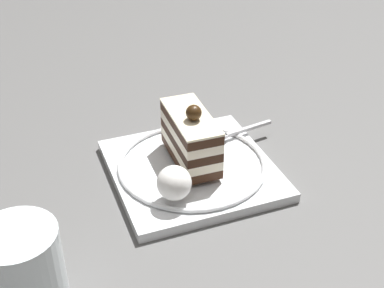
{
  "coord_description": "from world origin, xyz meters",
  "views": [
    {
      "loc": [
        0.32,
        0.48,
        0.45
      ],
      "look_at": [
        -0.02,
        -0.03,
        0.05
      ],
      "focal_mm": 49.71,
      "sensor_mm": 36.0,
      "label": 1
    }
  ],
  "objects": [
    {
      "name": "ground_plane",
      "position": [
        0.0,
        0.0,
        0.0
      ],
      "size": [
        2.4,
        2.4,
        0.0
      ],
      "primitive_type": "plane",
      "color": "#535353"
    },
    {
      "name": "dessert_plate",
      "position": [
        -0.02,
        -0.03,
        0.01
      ],
      "size": [
        0.26,
        0.26,
        0.02
      ],
      "color": "white",
      "rests_on": "ground_plane"
    },
    {
      "name": "cake_slice",
      "position": [
        -0.02,
        -0.03,
        0.06
      ],
      "size": [
        0.08,
        0.13,
        0.09
      ],
      "color": "#351D10",
      "rests_on": "dessert_plate"
    },
    {
      "name": "whipped_cream_dollop",
      "position": [
        0.05,
        0.03,
        0.04
      ],
      "size": [
        0.04,
        0.04,
        0.05
      ],
      "primitive_type": "ellipsoid",
      "color": "white",
      "rests_on": "dessert_plate"
    },
    {
      "name": "fork",
      "position": [
        -0.11,
        -0.05,
        0.02
      ],
      "size": [
        0.13,
        0.02,
        0.0
      ],
      "color": "silver",
      "rests_on": "dessert_plate"
    },
    {
      "name": "drink_glass_near",
      "position": [
        0.25,
        0.09,
        0.05
      ],
      "size": [
        0.08,
        0.08,
        0.11
      ],
      "color": "silver",
      "rests_on": "ground_plane"
    }
  ]
}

